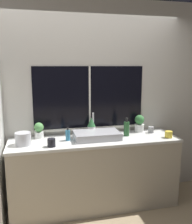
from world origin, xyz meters
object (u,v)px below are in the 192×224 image
object	(u,v)px
sink	(97,135)
soap_bottle	(68,135)
bottle_tall	(126,128)
mug_grey	(151,130)
kettle	(23,138)
potted_plant_right	(139,123)
potted_plant_left	(39,130)
potted_plant_center	(91,126)
mug_black	(51,143)
mug_yellow	(169,134)

from	to	relation	value
sink	soap_bottle	xyz separation A→B (m)	(-0.37, 0.01, 0.02)
bottle_tall	mug_grey	distance (m)	0.39
bottle_tall	kettle	bearing A→B (deg)	-176.17
potted_plant_right	mug_grey	xyz separation A→B (m)	(0.13, -0.10, -0.08)
sink	mug_grey	bearing A→B (deg)	7.04
mug_grey	kettle	xyz separation A→B (m)	(-1.70, -0.15, 0.04)
potted_plant_left	potted_plant_right	size ratio (longest dim) A/B	0.86
potted_plant_left	potted_plant_right	bearing A→B (deg)	-0.00
potted_plant_center	bottle_tall	bearing A→B (deg)	-20.00
sink	potted_plant_center	distance (m)	0.21
bottle_tall	mug_black	xyz separation A→B (m)	(-1.00, -0.22, -0.05)
potted_plant_center	soap_bottle	distance (m)	0.39
potted_plant_center	bottle_tall	world-z (taller)	bottle_tall
sink	potted_plant_center	world-z (taller)	sink
sink	mug_yellow	bearing A→B (deg)	-10.75
soap_bottle	mug_black	distance (m)	0.29
mug_grey	mug_yellow	size ratio (longest dim) A/B	0.90
potted_plant_right	soap_bottle	distance (m)	1.05
mug_grey	kettle	bearing A→B (deg)	-174.90
soap_bottle	bottle_tall	xyz separation A→B (m)	(0.78, 0.03, 0.03)
soap_bottle	mug_grey	bearing A→B (deg)	4.52
potted_plant_center	mug_yellow	xyz separation A→B (m)	(0.94, -0.37, -0.08)
potted_plant_center	mug_black	bearing A→B (deg)	-145.30
kettle	potted_plant_center	bearing A→B (deg)	15.86
potted_plant_right	mug_black	size ratio (longest dim) A/B	2.47
mug_grey	sink	bearing A→B (deg)	-172.96
kettle	mug_black	bearing A→B (deg)	-23.03
potted_plant_left	mug_grey	xyz separation A→B (m)	(1.51, -0.10, -0.06)
potted_plant_left	soap_bottle	world-z (taller)	potted_plant_left
potted_plant_center	sink	bearing A→B (deg)	-82.33
mug_yellow	potted_plant_left	bearing A→B (deg)	167.24
potted_plant_right	sink	bearing A→B (deg)	-163.63
sink	mug_grey	world-z (taller)	sink
potted_plant_right	mug_black	xyz separation A→B (m)	(-1.25, -0.38, -0.07)
kettle	bottle_tall	bearing A→B (deg)	3.83
potted_plant_center	mug_yellow	distance (m)	1.02
potted_plant_right	mug_yellow	world-z (taller)	potted_plant_right
potted_plant_center	kettle	bearing A→B (deg)	-164.14
mug_yellow	kettle	world-z (taller)	kettle
mug_yellow	soap_bottle	bearing A→B (deg)	172.01
potted_plant_left	bottle_tall	xyz separation A→B (m)	(1.13, -0.16, -0.00)
soap_bottle	bottle_tall	size ratio (longest dim) A/B	0.69
potted_plant_right	potted_plant_left	bearing A→B (deg)	180.00
potted_plant_right	mug_black	world-z (taller)	potted_plant_right
sink	kettle	bearing A→B (deg)	-176.63
bottle_tall	mug_grey	world-z (taller)	bottle_tall
potted_plant_right	bottle_tall	bearing A→B (deg)	-147.38
mug_grey	potted_plant_center	bearing A→B (deg)	173.33
sink	mug_yellow	xyz separation A→B (m)	(0.92, -0.17, -0.00)
potted_plant_center	mug_black	distance (m)	0.68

